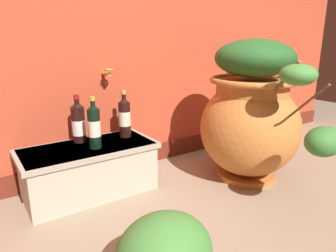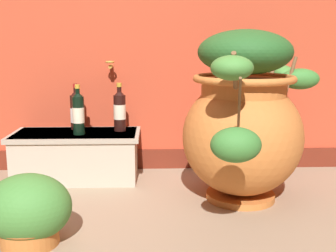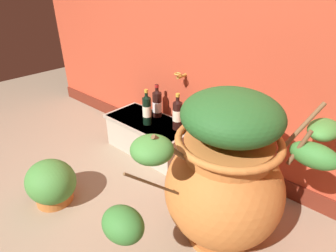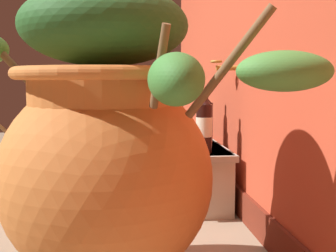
% 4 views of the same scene
% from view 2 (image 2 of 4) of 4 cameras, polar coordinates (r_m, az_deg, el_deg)
% --- Properties ---
extents(ground_plane, '(7.00, 7.00, 0.00)m').
position_cam_2_polar(ground_plane, '(1.88, -1.22, -15.24)').
color(ground_plane, gray).
extents(terracotta_urn, '(0.78, 1.18, 0.90)m').
position_cam_2_polar(terracotta_urn, '(2.27, 10.07, 0.91)').
color(terracotta_urn, '#C17033').
rests_on(terracotta_urn, ground_plane).
extents(stone_ledge, '(0.78, 0.38, 0.30)m').
position_cam_2_polar(stone_ledge, '(2.70, -12.12, -3.65)').
color(stone_ledge, '#B2A893').
rests_on(stone_ledge, ground_plane).
extents(wine_bottle_left, '(0.08, 0.08, 0.30)m').
position_cam_2_polar(wine_bottle_left, '(2.66, -6.48, 2.21)').
color(wine_bottle_left, black).
rests_on(wine_bottle_left, stone_ledge).
extents(wine_bottle_middle, '(0.08, 0.08, 0.29)m').
position_cam_2_polar(wine_bottle_middle, '(2.75, -12.12, 2.14)').
color(wine_bottle_middle, black).
rests_on(wine_bottle_middle, stone_ledge).
extents(wine_bottle_right, '(0.07, 0.07, 0.30)m').
position_cam_2_polar(wine_bottle_right, '(2.59, -11.90, 1.81)').
color(wine_bottle_right, black).
rests_on(wine_bottle_right, stone_ledge).
extents(potted_shrub, '(0.36, 0.31, 0.30)m').
position_cam_2_polar(potted_shrub, '(1.90, -18.14, -10.80)').
color(potted_shrub, '#C17033').
rests_on(potted_shrub, ground_plane).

